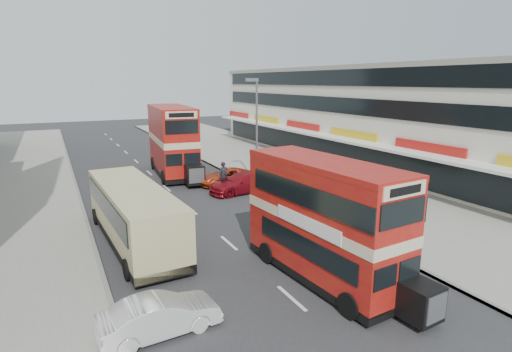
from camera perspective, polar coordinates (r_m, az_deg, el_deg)
ground at (r=14.63m, az=9.31°, el=-19.89°), size 160.00×160.00×0.00m
road_surface at (r=31.73m, az=-12.27°, el=-1.68°), size 12.00×90.00×0.01m
pavement_right at (r=36.44m, az=6.28°, el=0.55°), size 12.00×90.00×0.15m
kerb_left at (r=30.86m, az=-23.30°, el=-2.75°), size 0.20×90.00×0.16m
kerb_right at (r=33.66m, az=-2.19°, el=-0.42°), size 0.20×90.00×0.16m
commercial_row at (r=42.09m, az=14.17°, el=8.28°), size 9.90×46.20×9.30m
street_lamp at (r=31.27m, az=-0.03°, el=7.31°), size 1.00×0.20×8.12m
bus_main at (r=16.65m, az=9.47°, el=-6.08°), size 3.04×8.71×4.76m
bus_second at (r=35.79m, az=-11.51°, el=4.86°), size 3.65×10.47×5.65m
coach at (r=21.20m, az=-16.64°, el=-4.88°), size 3.13×10.28×2.69m
car_left_front at (r=14.11m, az=-13.20°, el=-18.40°), size 3.93×1.61×1.27m
car_right_a at (r=29.75m, az=-1.82°, el=-0.91°), size 5.23×2.48×1.47m
car_right_b at (r=32.02m, az=-4.10°, el=-0.12°), size 4.71×2.43×1.27m
car_right_c at (r=46.47m, az=-10.54°, el=3.81°), size 3.74×1.69×1.25m
pedestrian_near at (r=28.93m, az=7.50°, el=-0.70°), size 0.73×0.52×1.89m
cyclist at (r=29.97m, az=-4.48°, el=-0.76°), size 0.73×1.70×2.22m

